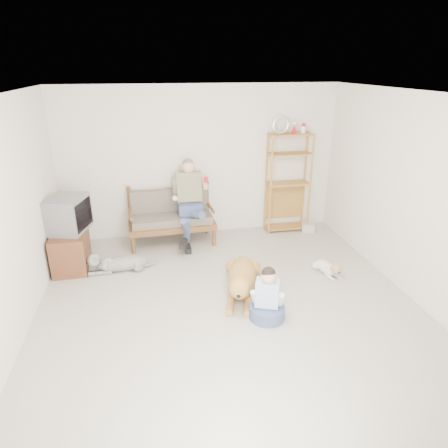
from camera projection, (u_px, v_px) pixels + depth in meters
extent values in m
plane|color=beige|center=(231.00, 312.00, 5.20)|extent=(5.50, 5.50, 0.00)
plane|color=white|center=(233.00, 95.00, 4.19)|extent=(5.50, 5.50, 0.00)
plane|color=silver|center=(201.00, 162.00, 7.20)|extent=(5.00, 0.00, 5.00)
plane|color=silver|center=(335.00, 388.00, 2.19)|extent=(5.00, 0.00, 5.00)
plane|color=silver|center=(3.00, 230.00, 4.26)|extent=(0.00, 5.50, 5.50)
plane|color=silver|center=(422.00, 202.00, 5.13)|extent=(0.00, 5.50, 5.50)
cube|color=brown|center=(172.00, 224.00, 7.09)|extent=(1.53, 0.77, 0.10)
cube|color=#6C6152|center=(172.00, 218.00, 7.05)|extent=(1.41, 0.66, 0.13)
cube|color=#6C6152|center=(170.00, 201.00, 7.18)|extent=(1.38, 0.18, 0.45)
cylinder|color=brown|center=(169.00, 190.00, 7.16)|extent=(1.40, 0.11, 0.05)
cylinder|color=brown|center=(132.00, 245.00, 6.77)|extent=(0.07, 0.07, 0.30)
cylinder|color=brown|center=(132.00, 215.00, 7.20)|extent=(0.07, 0.07, 0.95)
cylinder|color=brown|center=(214.00, 238.00, 7.02)|extent=(0.07, 0.07, 0.30)
cylinder|color=brown|center=(208.00, 210.00, 7.44)|extent=(0.07, 0.07, 0.95)
cube|color=#43517B|center=(190.00, 208.00, 7.03)|extent=(0.41, 0.39, 0.20)
cube|color=gray|center=(189.00, 187.00, 6.99)|extent=(0.43, 0.29, 0.54)
sphere|color=#D8A887|center=(188.00, 167.00, 6.83)|extent=(0.22, 0.22, 0.22)
sphere|color=#5E5853|center=(188.00, 164.00, 6.83)|extent=(0.19, 0.19, 0.19)
cylinder|color=red|center=(206.00, 180.00, 6.77)|extent=(0.07, 0.07, 0.09)
cube|color=#B78439|center=(291.00, 134.00, 7.12)|extent=(0.78, 0.32, 0.03)
torus|color=silver|center=(281.00, 125.00, 7.02)|extent=(0.32, 0.05, 0.32)
cone|color=red|center=(294.00, 129.00, 7.09)|extent=(0.10, 0.10, 0.16)
cylinder|color=#B78439|center=(271.00, 187.00, 7.26)|extent=(0.04, 0.04, 1.85)
cylinder|color=#B78439|center=(266.00, 182.00, 7.53)|extent=(0.04, 0.04, 1.85)
cylinder|color=#B78439|center=(310.00, 184.00, 7.39)|extent=(0.04, 0.04, 1.85)
cylinder|color=#B78439|center=(304.00, 180.00, 7.66)|extent=(0.04, 0.04, 1.85)
cube|color=silver|center=(308.00, 228.00, 7.67)|extent=(0.27, 0.23, 0.15)
cube|color=brown|center=(71.00, 249.00, 6.27)|extent=(0.54, 0.92, 0.60)
cube|color=brown|center=(52.00, 256.00, 6.03)|extent=(0.04, 0.40, 0.50)
cube|color=brown|center=(58.00, 244.00, 6.43)|extent=(0.04, 0.40, 0.50)
cube|color=slate|center=(67.00, 214.00, 6.10)|extent=(0.67, 0.76, 0.54)
cube|color=black|center=(84.00, 214.00, 6.08)|extent=(0.16, 0.53, 0.43)
cube|color=white|center=(135.00, 221.00, 7.36)|extent=(0.12, 0.02, 0.08)
ellipsoid|color=#A9763A|center=(242.00, 276.00, 5.71)|extent=(0.70, 1.18, 0.35)
sphere|color=#A9763A|center=(240.00, 287.00, 5.40)|extent=(0.35, 0.35, 0.35)
sphere|color=#A9763A|center=(239.00, 288.00, 5.08)|extent=(0.27, 0.27, 0.27)
ellipsoid|color=#A9763A|center=(239.00, 295.00, 4.98)|extent=(0.17, 0.22, 0.11)
cylinder|color=#A9763A|center=(244.00, 265.00, 6.26)|extent=(0.08, 0.45, 0.06)
ellipsoid|color=#A9763A|center=(232.00, 286.00, 5.12)|extent=(0.08, 0.10, 0.14)
ellipsoid|color=#A9763A|center=(247.00, 287.00, 5.10)|extent=(0.08, 0.10, 0.14)
ellipsoid|color=silver|center=(123.00, 264.00, 6.21)|extent=(0.78, 0.30, 0.23)
sphere|color=silver|center=(107.00, 264.00, 6.15)|extent=(0.23, 0.23, 0.23)
sphere|color=silver|center=(94.00, 260.00, 6.07)|extent=(0.20, 0.20, 0.20)
ellipsoid|color=silver|center=(88.00, 262.00, 6.06)|extent=(0.15, 0.10, 0.08)
cylinder|color=silver|center=(148.00, 265.00, 6.32)|extent=(0.29, 0.15, 0.04)
ellipsoid|color=silver|center=(95.00, 258.00, 6.13)|extent=(0.06, 0.05, 0.10)
ellipsoid|color=silver|center=(95.00, 262.00, 6.01)|extent=(0.06, 0.05, 0.10)
ellipsoid|color=silver|center=(325.00, 267.00, 6.16)|extent=(0.29, 0.48, 0.18)
sphere|color=silver|center=(331.00, 270.00, 6.04)|extent=(0.18, 0.18, 0.18)
sphere|color=tan|center=(336.00, 269.00, 5.91)|extent=(0.16, 0.16, 0.16)
ellipsoid|color=tan|center=(339.00, 272.00, 5.86)|extent=(0.09, 0.13, 0.06)
cylinder|color=silver|center=(316.00, 264.00, 6.37)|extent=(0.12, 0.17, 0.03)
cone|color=tan|center=(333.00, 266.00, 5.89)|extent=(0.05, 0.05, 0.06)
cone|color=tan|center=(339.00, 265.00, 5.93)|extent=(0.05, 0.05, 0.06)
torus|color=red|center=(335.00, 269.00, 5.94)|extent=(0.15, 0.15, 0.02)
cylinder|color=#43517B|center=(267.00, 312.00, 5.05)|extent=(0.45, 0.45, 0.17)
cube|color=silver|center=(267.00, 293.00, 4.97)|extent=(0.34, 0.28, 0.35)
sphere|color=#D8A887|center=(269.00, 276.00, 4.86)|extent=(0.19, 0.19, 0.19)
sphere|color=black|center=(268.00, 274.00, 4.85)|extent=(0.18, 0.18, 0.18)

